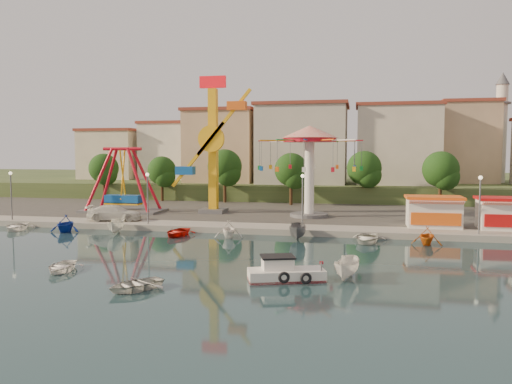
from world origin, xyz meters
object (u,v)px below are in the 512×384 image
(van, at_px, (115,213))
(wave_swinger, at_px, (310,150))
(rowboat_a, at_px, (61,266))
(cabin_motorboat, at_px, (284,273))
(skiff, at_px, (347,268))
(pirate_ship_ride, at_px, (123,181))
(kamikaze_tower, at_px, (215,148))

(van, bearing_deg, wave_swinger, -82.22)
(wave_swinger, distance_m, van, 22.66)
(rowboat_a, bearing_deg, cabin_motorboat, -8.93)
(wave_swinger, relative_size, van, 2.02)
(skiff, bearing_deg, wave_swinger, 111.40)
(cabin_motorboat, bearing_deg, wave_swinger, 73.75)
(pirate_ship_ride, relative_size, van, 1.74)
(kamikaze_tower, height_order, van, kamikaze_tower)
(wave_swinger, relative_size, skiff, 3.27)
(rowboat_a, distance_m, skiff, 18.92)
(wave_swinger, relative_size, rowboat_a, 3.54)
(kamikaze_tower, xyz_separation_m, wave_swinger, (11.49, -1.25, -0.29))
(pirate_ship_ride, height_order, van, pirate_ship_ride)
(kamikaze_tower, xyz_separation_m, van, (-8.80, -8.74, -7.05))
(rowboat_a, relative_size, skiff, 0.92)
(rowboat_a, height_order, van, van)
(pirate_ship_ride, height_order, wave_swinger, wave_swinger)
(kamikaze_tower, relative_size, cabin_motorboat, 3.27)
(kamikaze_tower, height_order, rowboat_a, kamikaze_tower)
(skiff, bearing_deg, cabin_motorboat, -153.19)
(pirate_ship_ride, bearing_deg, rowboat_a, -71.49)
(pirate_ship_ride, xyz_separation_m, kamikaze_tower, (11.55, 1.21, 4.09))
(cabin_motorboat, bearing_deg, kamikaze_tower, 95.73)
(van, bearing_deg, cabin_motorboat, -144.21)
(kamikaze_tower, height_order, cabin_motorboat, kamikaze_tower)
(pirate_ship_ride, xyz_separation_m, cabin_motorboat, (24.14, -26.60, -3.95))
(kamikaze_tower, bearing_deg, rowboat_a, -94.82)
(pirate_ship_ride, bearing_deg, kamikaze_tower, 5.98)
(wave_swinger, bearing_deg, van, -159.72)
(skiff, bearing_deg, van, 155.00)
(pirate_ship_ride, relative_size, skiff, 2.82)
(kamikaze_tower, distance_m, cabin_motorboat, 31.57)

